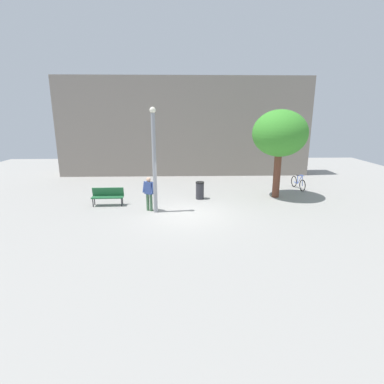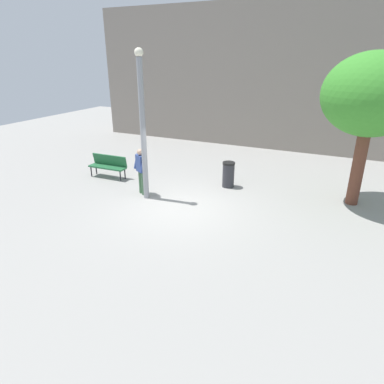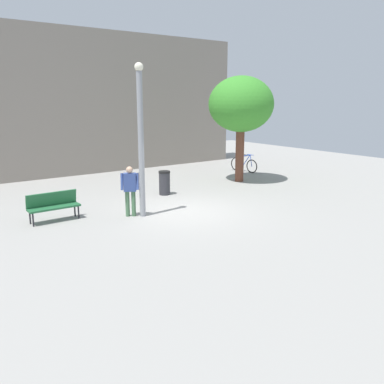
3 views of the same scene
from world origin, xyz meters
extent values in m
plane|color=gray|center=(0.00, 0.00, 0.00)|extent=(36.00, 36.00, 0.00)
cube|color=gray|center=(0.00, 9.75, 3.60)|extent=(18.70, 2.00, 7.21)
cylinder|color=gray|center=(-1.46, 0.31, 2.32)|extent=(0.19, 0.19, 4.64)
sphere|color=#F2EACC|center=(-1.46, 0.31, 4.76)|extent=(0.28, 0.28, 0.28)
cylinder|color=#47704C|center=(-1.69, 0.49, 0.42)|extent=(0.14, 0.14, 0.85)
cylinder|color=#47704C|center=(-1.87, 0.59, 0.42)|extent=(0.14, 0.14, 0.85)
cube|color=#334784|center=(-1.78, 0.54, 1.15)|extent=(0.46, 0.39, 0.60)
sphere|color=tan|center=(-1.78, 0.54, 1.56)|extent=(0.22, 0.22, 0.22)
cylinder|color=#334784|center=(-1.59, 0.37, 1.18)|extent=(0.19, 0.24, 0.55)
cylinder|color=#334784|center=(-2.02, 0.62, 1.18)|extent=(0.19, 0.24, 0.55)
cube|color=#236038|center=(-4.02, 1.42, 0.45)|extent=(1.61, 0.48, 0.06)
cube|color=#236038|center=(-4.02, 1.61, 0.70)|extent=(1.60, 0.16, 0.44)
cylinder|color=black|center=(-3.29, 1.28, 0.21)|extent=(0.05, 0.05, 0.42)
cylinder|color=black|center=(-4.73, 1.25, 0.21)|extent=(0.05, 0.05, 0.42)
cylinder|color=black|center=(-3.30, 1.60, 0.21)|extent=(0.05, 0.05, 0.42)
cylinder|color=black|center=(-4.74, 1.57, 0.21)|extent=(0.05, 0.05, 0.42)
cylinder|color=brown|center=(5.13, 2.83, 1.27)|extent=(0.40, 0.40, 2.54)
ellipsoid|color=#398C2B|center=(5.13, 2.83, 3.58)|extent=(2.97, 2.97, 2.52)
torus|color=black|center=(7.17, 4.08, 0.36)|extent=(0.13, 0.71, 0.71)
torus|color=black|center=(7.04, 5.18, 0.36)|extent=(0.13, 0.71, 0.71)
cylinder|color=blue|center=(7.12, 4.45, 0.64)|extent=(0.09, 0.50, 0.64)
cylinder|color=blue|center=(7.12, 4.50, 0.88)|extent=(0.10, 0.58, 0.18)
cylinder|color=blue|center=(7.09, 4.73, 0.57)|extent=(0.05, 0.14, 0.48)
cylinder|color=blue|center=(7.07, 4.93, 0.33)|extent=(0.09, 0.50, 0.04)
cylinder|color=blue|center=(7.16, 4.15, 0.64)|extent=(0.05, 0.17, 0.63)
cube|color=black|center=(7.09, 4.78, 0.83)|extent=(0.10, 0.21, 0.04)
cylinder|color=blue|center=(7.15, 4.21, 0.95)|extent=(0.08, 0.44, 0.03)
cylinder|color=#2D2D33|center=(0.80, 2.54, 0.45)|extent=(0.45, 0.45, 0.89)
cylinder|color=black|center=(0.80, 2.54, 0.93)|extent=(0.47, 0.47, 0.08)
camera|label=1|loc=(-0.13, -13.50, 4.64)|focal=28.04mm
camera|label=2|loc=(4.69, -9.01, 4.69)|focal=31.65mm
camera|label=3|loc=(-7.77, -11.23, 3.80)|focal=38.15mm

